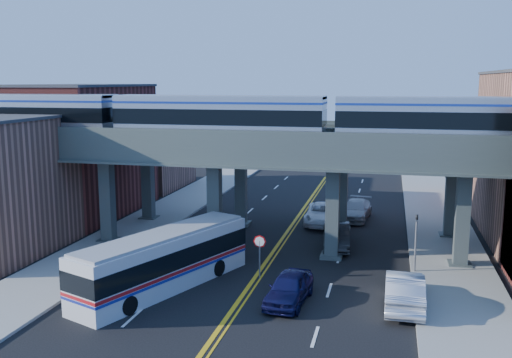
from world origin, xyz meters
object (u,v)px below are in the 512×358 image
transit_train (219,117)px  traffic_signal (416,237)px  car_lane_b (336,236)px  car_lane_a (289,288)px  stop_sign (260,250)px  car_parked_curb (405,290)px  transit_bus (164,261)px  car_lane_d (356,210)px  car_lane_c (323,214)px

transit_train → traffic_signal: size_ratio=10.61×
car_lane_b → car_lane_a: bearing=-103.6°
stop_sign → car_parked_curb: bearing=-16.7°
transit_bus → car_parked_curb: (13.03, 0.28, -0.65)m
car_lane_a → car_parked_curb: bearing=12.8°
transit_bus → car_lane_a: transit_bus is taller
car_lane_a → car_lane_d: bearing=88.6°
car_lane_c → car_parked_curb: car_parked_curb is taller
car_parked_curb → stop_sign: bearing=-16.5°
transit_train → car_lane_a: size_ratio=9.32×
car_parked_curb → traffic_signal: bearing=-97.2°
stop_sign → traffic_signal: bearing=18.6°
traffic_signal → transit_bus: bearing=-157.4°
car_lane_b → car_parked_curb: car_parked_curb is taller
stop_sign → car_lane_a: stop_sign is taller
stop_sign → transit_bus: (-4.84, -2.73, -0.20)m
transit_train → transit_bus: (-0.91, -7.73, -7.56)m
car_lane_d → car_lane_c: bearing=-133.8°
transit_bus → car_parked_curb: transit_bus is taller
car_lane_d → car_parked_curb: bearing=-72.9°
stop_sign → car_lane_d: (4.57, 16.14, -0.97)m
transit_train → car_lane_c: (5.97, 9.01, -8.31)m
car_lane_b → car_parked_curb: bearing=-71.6°
traffic_signal → car_lane_b: 6.87m
car_lane_b → car_lane_c: 6.88m
transit_bus → car_lane_b: bearing=-18.6°
transit_train → car_lane_b: size_ratio=8.58×
transit_train → transit_bus: bearing=-96.7°
transit_bus → car_lane_b: (8.63, 10.09, -0.72)m
stop_sign → car_parked_curb: (8.19, -2.45, -0.85)m
traffic_signal → transit_bus: (-13.74, -5.73, -0.74)m
stop_sign → car_lane_b: 8.33m
stop_sign → car_lane_d: stop_sign is taller
transit_bus → car_parked_curb: size_ratio=2.16×
car_lane_a → car_lane_d: 19.50m
car_lane_c → car_lane_d: (2.52, 2.13, -0.02)m
car_lane_c → car_lane_d: car_lane_c is taller
traffic_signal → car_lane_b: size_ratio=0.81×
car_lane_a → car_lane_c: (-0.28, 17.24, 0.01)m
traffic_signal → transit_train: bearing=171.1°
transit_train → car_parked_curb: 16.42m
car_parked_curb → car_lane_c: bearing=-69.4°
transit_train → car_parked_curb: transit_train is taller
car_lane_c → car_lane_b: bearing=-77.4°
transit_bus → car_lane_c: bearing=-0.5°
car_lane_b → stop_sign: bearing=-123.0°
transit_train → stop_sign: transit_train is taller
transit_train → traffic_signal: (12.82, -2.00, -6.82)m
transit_train → stop_sign: size_ratio=16.55×
stop_sign → transit_train: bearing=128.1°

